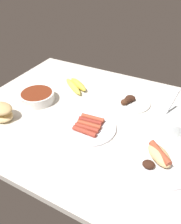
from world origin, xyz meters
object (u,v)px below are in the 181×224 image
(plate_hotdog_assembled, at_px, (158,158))
(bowl_chili, at_px, (37,96))
(plate_grilled_meat, at_px, (129,102))
(plate_sausages, at_px, (89,126))
(banana_bunch, at_px, (76,85))
(bowl_coleslaw, at_px, (175,120))
(bread_stack, at_px, (0,112))

(plate_hotdog_assembled, bearing_deg, bowl_chili, -10.01)
(plate_grilled_meat, height_order, plate_sausages, plate_grilled_meat)
(bowl_chili, xyz_separation_m, plate_sausages, (-0.33, 0.07, -0.02))
(plate_sausages, height_order, plate_hotdog_assembled, plate_hotdog_assembled)
(plate_grilled_meat, relative_size, banana_bunch, 1.15)
(bowl_coleslaw, bearing_deg, banana_bunch, -8.07)
(plate_sausages, height_order, bread_stack, bread_stack)
(bowl_chili, xyz_separation_m, bowl_coleslaw, (-0.65, -0.12, 0.00))
(bread_stack, bearing_deg, banana_bunch, -112.93)
(bowl_chili, relative_size, plate_hotdog_assembled, 0.68)
(plate_sausages, height_order, bowl_coleslaw, bowl_coleslaw)
(bowl_chili, distance_m, plate_sausages, 0.34)
(bowl_chili, distance_m, plate_hotdog_assembled, 0.65)
(bowl_chili, bearing_deg, plate_hotdog_assembled, 169.99)
(plate_grilled_meat, height_order, bread_stack, bread_stack)
(plate_grilled_meat, distance_m, plate_sausages, 0.28)
(bowl_chili, xyz_separation_m, bread_stack, (0.06, 0.19, 0.01))
(plate_hotdog_assembled, height_order, bread_stack, bread_stack)
(plate_grilled_meat, xyz_separation_m, banana_bunch, (0.32, -0.00, 0.01))
(bowl_chili, height_order, bread_stack, bread_stack)
(plate_sausages, bearing_deg, bread_stack, 17.51)
(plate_sausages, xyz_separation_m, plate_hotdog_assembled, (-0.31, 0.05, 0.01))
(plate_grilled_meat, bearing_deg, plate_sausages, 70.71)
(banana_bunch, distance_m, bread_stack, 0.42)
(bowl_chili, distance_m, plate_grilled_meat, 0.47)
(plate_grilled_meat, xyz_separation_m, bowl_coleslaw, (-0.23, 0.08, 0.02))
(banana_bunch, height_order, bread_stack, bread_stack)
(banana_bunch, bearing_deg, bowl_chili, 61.36)
(banana_bunch, bearing_deg, bread_stack, 67.07)
(bowl_coleslaw, bearing_deg, plate_grilled_meat, -18.18)
(bowl_coleslaw, distance_m, plate_hotdog_assembled, 0.23)
(bowl_chili, relative_size, bread_stack, 1.28)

